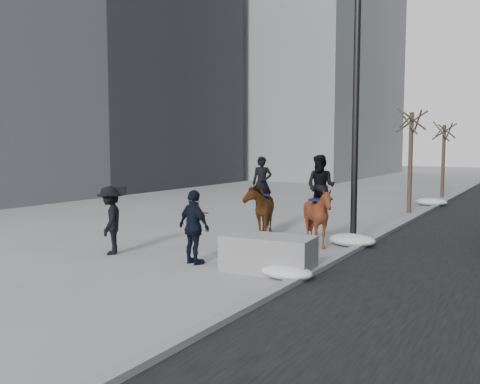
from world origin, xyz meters
The scene contains 12 objects.
ground centered at (0.00, 0.00, 0.00)m, with size 120.00×120.00×0.00m, color gray.
curb centered at (3.00, 10.00, 0.06)m, with size 0.25×90.00×0.12m, color gray.
building_left centered at (-19.00, 10.00, 10.00)m, with size 12.00×26.00×20.00m, color #595960.
planter centered at (2.07, -0.99, 0.40)m, with size 2.00×1.00×0.80m, color gray.
tree_near centered at (2.40, 10.74, 2.30)m, with size 1.20×1.20×4.60m, color #362920, non-canonical shape.
tree_far centered at (2.40, 18.31, 2.15)m, with size 1.20×1.20×4.31m, color #35271F, non-canonical shape.
mounted_left centered at (-0.31, 2.90, 0.91)m, with size 1.57×2.09×2.45m.
mounted_right centered at (1.96, 2.14, 1.02)m, with size 1.38×1.54×2.53m.
feeder centered at (0.25, -1.28, 0.88)m, with size 1.11×0.99×1.75m.
camera_crew centered at (-2.25, -1.48, 0.89)m, with size 1.19×1.30×1.75m.
lamppost centered at (2.60, 3.21, 4.99)m, with size 0.25×1.02×9.09m.
snow_piles centered at (2.70, 6.59, 0.17)m, with size 1.44×15.95×0.37m.
Camera 1 is at (7.29, -10.75, 2.79)m, focal length 38.00 mm.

